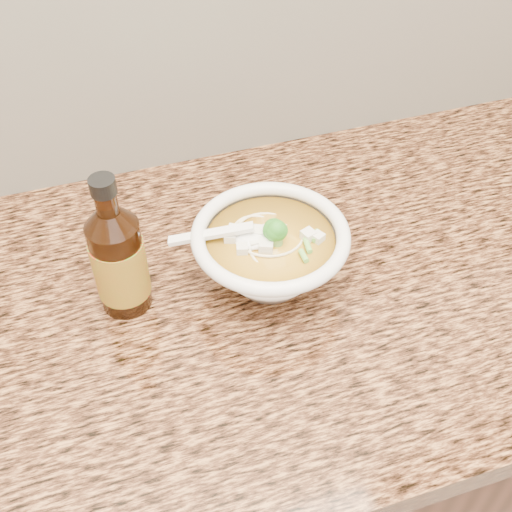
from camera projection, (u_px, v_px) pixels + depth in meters
name	position (u px, v px, depth m)	size (l,w,h in m)	color
cabinet	(222.00, 459.00, 1.21)	(4.00, 0.65, 0.86)	black
counter_slab	(210.00, 305.00, 0.89)	(4.00, 0.68, 0.04)	#A76E3D
soup_bowl	(270.00, 255.00, 0.86)	(0.23, 0.21, 0.12)	white
hot_sauce_bottle	(119.00, 260.00, 0.81)	(0.09, 0.09, 0.21)	black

